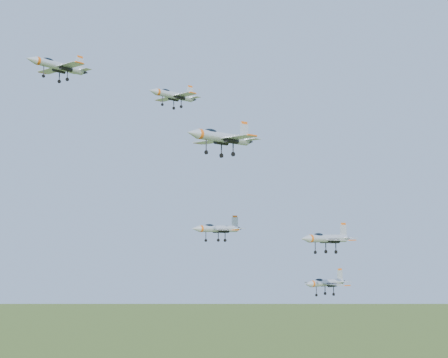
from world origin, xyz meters
TOP-DOWN VIEW (x-y plane):
  - jet_lead at (-23.62, 9.66)m, footprint 12.15×10.30m
  - jet_left_high at (-8.10, -1.55)m, footprint 10.41×8.72m
  - jet_right_high at (-7.43, -14.31)m, footprint 13.72×11.48m
  - jet_left_low at (5.04, 4.64)m, footprint 11.48×9.46m
  - jet_right_low at (13.49, -14.63)m, footprint 12.12×10.02m
  - jet_trail at (25.72, -1.94)m, footprint 11.88×9.83m

SIDE VIEW (x-z plane):
  - jet_trail at x=25.72m, z-range 103.92..107.09m
  - jet_right_low at x=13.49m, z-range 112.51..115.75m
  - jet_left_low at x=5.04m, z-range 114.23..117.31m
  - jet_right_high at x=-7.43m, z-range 127.28..130.95m
  - jet_left_high at x=-8.10m, z-range 136.23..139.02m
  - jet_lead at x=-23.62m, z-range 140.96..144.25m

